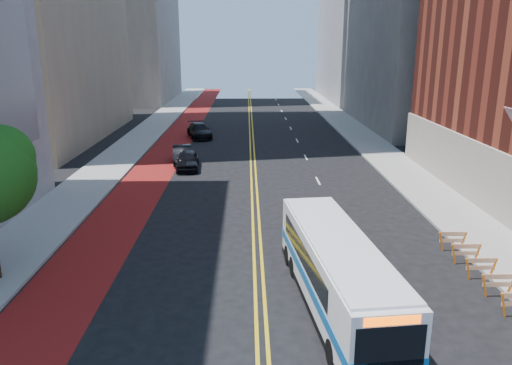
{
  "coord_description": "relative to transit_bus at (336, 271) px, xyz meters",
  "views": [
    {
      "loc": [
        -0.49,
        -13.85,
        9.92
      ],
      "look_at": [
        -0.09,
        8.0,
        3.81
      ],
      "focal_mm": 35.0,
      "sensor_mm": 36.0,
      "label": 1
    }
  ],
  "objects": [
    {
      "name": "ground",
      "position": [
        -2.88,
        -3.49,
        -1.53
      ],
      "size": [
        160.0,
        160.0,
        0.0
      ],
      "primitive_type": "plane",
      "color": "black",
      "rests_on": "ground"
    },
    {
      "name": "sidewalk_left",
      "position": [
        -14.88,
        26.51,
        -1.46
      ],
      "size": [
        4.0,
        140.0,
        0.15
      ],
      "primitive_type": "cube",
      "color": "gray",
      "rests_on": "ground"
    },
    {
      "name": "sidewalk_right",
      "position": [
        9.12,
        26.51,
        -1.46
      ],
      "size": [
        4.0,
        140.0,
        0.15
      ],
      "primitive_type": "cube",
      "color": "gray",
      "rests_on": "ground"
    },
    {
      "name": "bus_lane_paint",
      "position": [
        -10.98,
        26.51,
        -1.53
      ],
      "size": [
        3.6,
        140.0,
        0.01
      ],
      "primitive_type": "cube",
      "color": "maroon",
      "rests_on": "ground"
    },
    {
      "name": "center_line_inner",
      "position": [
        -3.06,
        26.51,
        -1.53
      ],
      "size": [
        0.14,
        140.0,
        0.01
      ],
      "primitive_type": "cube",
      "color": "gold",
      "rests_on": "ground"
    },
    {
      "name": "center_line_outer",
      "position": [
        -2.7,
        26.51,
        -1.53
      ],
      "size": [
        0.14,
        140.0,
        0.01
      ],
      "primitive_type": "cube",
      "color": "gold",
      "rests_on": "ground"
    },
    {
      "name": "lane_dashes",
      "position": [
        1.92,
        34.51,
        -1.53
      ],
      "size": [
        0.14,
        98.2,
        0.01
      ],
      "color": "silver",
      "rests_on": "ground"
    },
    {
      "name": "construction_barriers",
      "position": [
        6.72,
        -0.07,
        -0.86
      ],
      "size": [
        1.42,
        10.91,
        1.0
      ],
      "color": "orange",
      "rests_on": "ground"
    },
    {
      "name": "transit_bus",
      "position": [
        0.0,
        0.0,
        0.0
      ],
      "size": [
        3.41,
        10.86,
        2.94
      ],
      "rotation": [
        0.0,
        0.0,
        0.1
      ],
      "color": "silver",
      "rests_on": "ground"
    },
    {
      "name": "car_a",
      "position": [
        -8.24,
        22.32,
        -0.78
      ],
      "size": [
        2.1,
        4.52,
        1.5
      ],
      "primitive_type": "imported",
      "rotation": [
        0.0,
        0.0,
        0.08
      ],
      "color": "black",
      "rests_on": "ground"
    },
    {
      "name": "car_b",
      "position": [
        -8.96,
        24.6,
        -0.8
      ],
      "size": [
        2.19,
        4.63,
        1.46
      ],
      "primitive_type": "imported",
      "rotation": [
        0.0,
        0.0,
        0.15
      ],
      "color": "black",
      "rests_on": "ground"
    },
    {
      "name": "car_c",
      "position": [
        -8.56,
        36.45,
        -0.76
      ],
      "size": [
        3.44,
        5.68,
        1.54
      ],
      "primitive_type": "imported",
      "rotation": [
        0.0,
        0.0,
        0.26
      ],
      "color": "black",
      "rests_on": "ground"
    }
  ]
}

